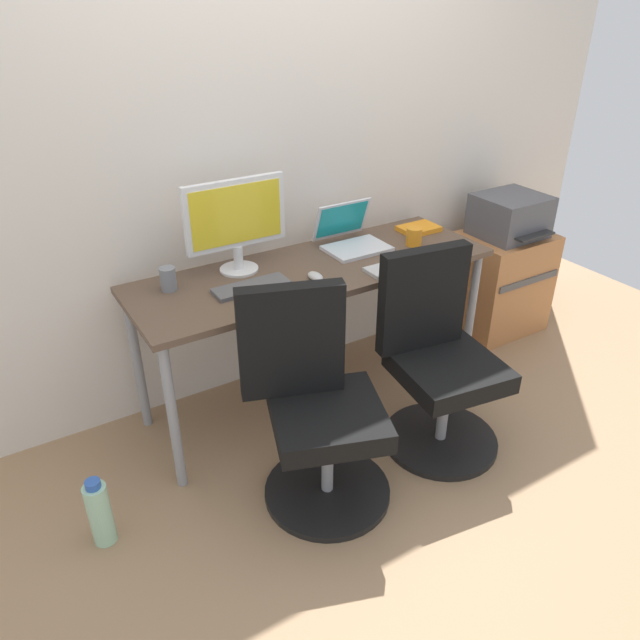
{
  "coord_description": "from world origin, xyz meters",
  "views": [
    {
      "loc": [
        -1.35,
        -2.24,
        1.93
      ],
      "look_at": [
        0.0,
        -0.05,
        0.49
      ],
      "focal_mm": 33.89,
      "sensor_mm": 36.0,
      "label": 1
    }
  ],
  "objects": [
    {
      "name": "back_wall",
      "position": [
        0.0,
        0.37,
        1.3
      ],
      "size": [
        4.4,
        0.04,
        2.6
      ],
      "primitive_type": "cube",
      "color": "silver",
      "rests_on": "ground"
    },
    {
      "name": "mouse_by_laptop",
      "position": [
        -0.07,
        -0.12,
        0.77
      ],
      "size": [
        0.06,
        0.1,
        0.03
      ],
      "primitive_type": "ellipsoid",
      "color": "#B7B7B7",
      "rests_on": "desk"
    },
    {
      "name": "mouse_by_monitor",
      "position": [
        0.67,
        -0.22,
        0.77
      ],
      "size": [
        0.06,
        0.1,
        0.03
      ],
      "primitive_type": "ellipsoid",
      "color": "#B7B7B7",
      "rests_on": "desk"
    },
    {
      "name": "keyboard_by_monitor",
      "position": [
        -0.36,
        -0.05,
        0.76
      ],
      "size": [
        0.34,
        0.12,
        0.02
      ],
      "primitive_type": "cube",
      "color": "#515156",
      "rests_on": "desk"
    },
    {
      "name": "desk",
      "position": [
        0.0,
        0.0,
        0.68
      ],
      "size": [
        1.76,
        0.59,
        0.75
      ],
      "color": "brown",
      "rests_on": "ground"
    },
    {
      "name": "notebook",
      "position": [
        0.73,
        0.11,
        0.77
      ],
      "size": [
        0.21,
        0.15,
        0.03
      ],
      "primitive_type": "cube",
      "color": "orange",
      "rests_on": "desk"
    },
    {
      "name": "water_bottle_on_floor",
      "position": [
        -1.2,
        -0.38,
        0.15
      ],
      "size": [
        0.09,
        0.09,
        0.31
      ],
      "color": "#A5D8B2",
      "rests_on": "ground"
    },
    {
      "name": "desktop_monitor",
      "position": [
        -0.32,
        0.15,
        1.0
      ],
      "size": [
        0.48,
        0.18,
        0.43
      ],
      "color": "silver",
      "rests_on": "desk"
    },
    {
      "name": "keyboard_by_laptop",
      "position": [
        0.34,
        -0.21,
        0.76
      ],
      "size": [
        0.34,
        0.12,
        0.02
      ],
      "primitive_type": "cube",
      "color": "#B7B7B7",
      "rests_on": "desk"
    },
    {
      "name": "pen_cup",
      "position": [
        -0.67,
        0.13,
        0.81
      ],
      "size": [
        0.07,
        0.07,
        0.1
      ],
      "primitive_type": "cylinder",
      "color": "slate",
      "rests_on": "desk"
    },
    {
      "name": "printer",
      "position": [
        1.36,
        0.05,
        0.74
      ],
      "size": [
        0.38,
        0.4,
        0.24
      ],
      "color": "#515156",
      "rests_on": "side_cabinet"
    },
    {
      "name": "side_cabinet",
      "position": [
        1.36,
        0.05,
        0.31
      ],
      "size": [
        0.53,
        0.43,
        0.62
      ],
      "color": "#B77542",
      "rests_on": "ground"
    },
    {
      "name": "office_chair_right",
      "position": [
        0.31,
        -0.57,
        0.42
      ],
      "size": [
        0.54,
        0.54,
        0.94
      ],
      "color": "black",
      "rests_on": "ground"
    },
    {
      "name": "coffee_mug",
      "position": [
        0.58,
        -0.03,
        0.8
      ],
      "size": [
        0.08,
        0.08,
        0.09
      ],
      "primitive_type": "cylinder",
      "color": "orange",
      "rests_on": "desk"
    },
    {
      "name": "office_chair_left",
      "position": [
        -0.34,
        -0.57,
        0.42
      ],
      "size": [
        0.56,
        0.56,
        0.94
      ],
      "color": "black",
      "rests_on": "ground"
    },
    {
      "name": "open_laptop",
      "position": [
        0.29,
        0.13,
        0.81
      ],
      "size": [
        0.31,
        0.3,
        0.22
      ],
      "color": "silver",
      "rests_on": "desk"
    },
    {
      "name": "ground_plane",
      "position": [
        0.0,
        0.0,
        0.0
      ],
      "size": [
        5.28,
        5.28,
        0.0
      ],
      "primitive_type": "plane",
      "color": "#9E7A56"
    }
  ]
}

